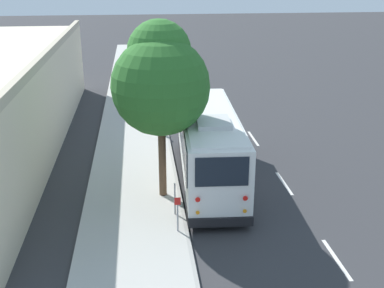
# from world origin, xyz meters

# --- Properties ---
(ground_plane) EXTENTS (160.00, 160.00, 0.00)m
(ground_plane) POSITION_xyz_m (0.00, 0.00, 0.00)
(ground_plane) COLOR #333335
(sidewalk_slab) EXTENTS (80.00, 3.85, 0.15)m
(sidewalk_slab) POSITION_xyz_m (0.00, 3.91, 0.07)
(sidewalk_slab) COLOR #B2AFA8
(sidewalk_slab) RESTS_ON ground
(curb_strip) EXTENTS (80.00, 0.14, 0.15)m
(curb_strip) POSITION_xyz_m (0.00, 1.92, 0.07)
(curb_strip) COLOR #9D9A94
(curb_strip) RESTS_ON ground
(shuttle_bus) EXTENTS (9.37, 2.84, 3.40)m
(shuttle_bus) POSITION_xyz_m (0.09, 0.46, 1.82)
(shuttle_bus) COLOR white
(shuttle_bus) RESTS_ON ground
(parked_sedan_navy) EXTENTS (4.25, 1.95, 1.26)m
(parked_sedan_navy) POSITION_xyz_m (12.69, 0.82, 0.58)
(parked_sedan_navy) COLOR #19234C
(parked_sedan_navy) RESTS_ON ground
(parked_sedan_tan) EXTENTS (4.52, 2.01, 1.27)m
(parked_sedan_tan) POSITION_xyz_m (20.02, 0.90, 0.59)
(parked_sedan_tan) COLOR tan
(parked_sedan_tan) RESTS_ON ground
(parked_sedan_white) EXTENTS (4.22, 1.82, 1.31)m
(parked_sedan_white) POSITION_xyz_m (25.84, 1.00, 0.61)
(parked_sedan_white) COLOR silver
(parked_sedan_white) RESTS_ON ground
(parked_sedan_maroon) EXTENTS (4.64, 1.92, 1.29)m
(parked_sedan_maroon) POSITION_xyz_m (31.60, 0.85, 0.60)
(parked_sedan_maroon) COLOR maroon
(parked_sedan_maroon) RESTS_ON ground
(street_tree) EXTENTS (3.87, 3.87, 7.15)m
(street_tree) POSITION_xyz_m (-1.24, 2.60, 5.05)
(street_tree) COLOR brown
(street_tree) RESTS_ON sidewalk_slab
(sign_post_near) EXTENTS (0.06, 0.22, 1.34)m
(sign_post_near) POSITION_xyz_m (-4.37, 2.24, 0.84)
(sign_post_near) COLOR gray
(sign_post_near) RESTS_ON sidewalk_slab
(sign_post_far) EXTENTS (0.06, 0.06, 1.30)m
(sign_post_far) POSITION_xyz_m (-3.10, 2.24, 0.80)
(sign_post_far) COLOR gray
(sign_post_far) RESTS_ON sidewalk_slab
(fire_hydrant) EXTENTS (0.22, 0.22, 0.81)m
(fire_hydrant) POSITION_xyz_m (6.32, 2.30, 0.55)
(fire_hydrant) COLOR gold
(fire_hydrant) RESTS_ON sidewalk_slab
(lane_stripe_behind) EXTENTS (2.40, 0.14, 0.01)m
(lane_stripe_behind) POSITION_xyz_m (-6.53, -2.88, 0.00)
(lane_stripe_behind) COLOR silver
(lane_stripe_behind) RESTS_ON ground
(lane_stripe_mid) EXTENTS (2.40, 0.14, 0.01)m
(lane_stripe_mid) POSITION_xyz_m (-0.53, -2.88, 0.00)
(lane_stripe_mid) COLOR silver
(lane_stripe_mid) RESTS_ON ground
(lane_stripe_ahead) EXTENTS (2.40, 0.14, 0.01)m
(lane_stripe_ahead) POSITION_xyz_m (5.47, -2.88, 0.00)
(lane_stripe_ahead) COLOR silver
(lane_stripe_ahead) RESTS_ON ground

